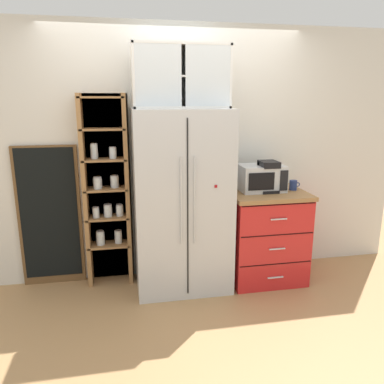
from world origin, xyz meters
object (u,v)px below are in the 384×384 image
object	(u,v)px
coffee_maker	(267,176)
mug_navy	(293,185)
microwave	(261,178)
bottle_amber	(266,178)
chalkboard_menu	(50,216)
refrigerator	(182,201)

from	to	relation	value
coffee_maker	mug_navy	world-z (taller)	coffee_maker
microwave	bottle_amber	xyz separation A→B (m)	(0.05, -0.01, -0.00)
chalkboard_menu	mug_navy	bearing A→B (deg)	-6.64
coffee_maker	bottle_amber	world-z (taller)	coffee_maker
coffee_maker	chalkboard_menu	xyz separation A→B (m)	(-2.14, 0.28, -0.38)
bottle_amber	mug_navy	bearing A→B (deg)	-7.19
coffee_maker	refrigerator	bearing A→B (deg)	-179.39
refrigerator	mug_navy	bearing A→B (deg)	0.49
refrigerator	coffee_maker	bearing A→B (deg)	0.61
coffee_maker	mug_navy	bearing A→B (deg)	0.15
bottle_amber	chalkboard_menu	size ratio (longest dim) A/B	0.21
bottle_amber	coffee_maker	bearing A→B (deg)	-90.00
coffee_maker	mug_navy	distance (m)	0.30
mug_navy	chalkboard_menu	distance (m)	2.46
refrigerator	bottle_amber	xyz separation A→B (m)	(0.86, 0.05, 0.19)
refrigerator	chalkboard_menu	distance (m)	1.32
refrigerator	bottle_amber	world-z (taller)	refrigerator
mug_navy	coffee_maker	bearing A→B (deg)	-179.85
coffee_maker	chalkboard_menu	bearing A→B (deg)	172.46
refrigerator	microwave	xyz separation A→B (m)	(0.82, 0.05, 0.19)
coffee_maker	bottle_amber	xyz separation A→B (m)	(0.00, 0.04, -0.03)
microwave	chalkboard_menu	xyz separation A→B (m)	(-2.09, 0.24, -0.35)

